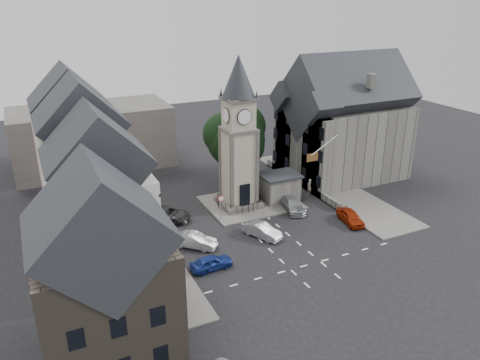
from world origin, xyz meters
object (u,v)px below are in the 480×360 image
stone_shelter (279,187)px  car_east_red (350,217)px  clock_tower (239,135)px  pedestrian (309,186)px  car_west_blue (211,262)px

stone_shelter → car_east_red: (3.70, -8.10, -0.88)m
stone_shelter → clock_tower: bearing=174.2°
clock_tower → stone_shelter: size_ratio=3.78×
stone_shelter → pedestrian: stone_shelter is taller
car_west_blue → pedestrian: 19.12m
clock_tower → pedestrian: bearing=-3.5°
clock_tower → car_east_red: size_ratio=4.13×
car_east_red → car_west_blue: bearing=-163.7°
car_west_blue → pedestrian: pedestrian is taller
clock_tower → car_west_blue: (-7.50, -10.50, -7.49)m
pedestrian → stone_shelter: bearing=-12.1°
clock_tower → car_west_blue: size_ratio=4.42×
stone_shelter → car_east_red: 8.95m
car_west_blue → car_east_red: 16.11m
car_west_blue → car_east_red: bearing=-86.5°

